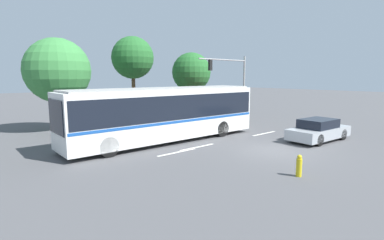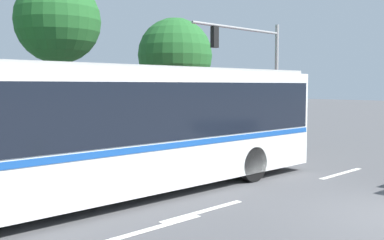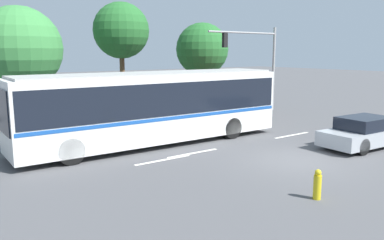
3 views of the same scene
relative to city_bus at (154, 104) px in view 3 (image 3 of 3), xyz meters
The scene contains 12 objects.
ground_plane 6.53m from the city_bus, 61.69° to the right, with size 140.00×140.00×0.00m, color #4C4C4F.
city_bus is the anchor object (origin of this frame).
sedan_foreground 9.20m from the city_bus, 39.77° to the right, with size 4.47×2.03×1.33m.
traffic_light_pole 11.46m from the city_bus, 21.33° to the left, with size 5.90×0.24×5.71m.
flowering_hedge 8.50m from the city_bus, 33.32° to the left, with size 6.58×1.54×1.50m.
street_tree_left 8.83m from the city_bus, 115.63° to the left, with size 4.46×4.46×6.46m.
street_tree_centre 9.40m from the city_bus, 72.73° to the left, with size 3.53×3.53×7.15m.
street_tree_right 12.19m from the city_bus, 42.30° to the left, with size 3.78×3.78×6.13m.
fire_hydrant 8.54m from the city_bus, 88.54° to the right, with size 0.22×0.22×0.86m.
lane_stripe_near 7.06m from the city_bus, 20.64° to the right, with size 2.40×0.16×0.01m, color silver.
lane_stripe_mid 2.98m from the city_bus, 80.73° to the right, with size 2.40×0.16×0.01m, color silver.
lane_stripe_far 3.28m from the city_bus, 114.58° to the right, with size 2.40×0.16×0.01m, color silver.
Camera 3 is at (-11.74, -9.29, 4.07)m, focal length 36.81 mm.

